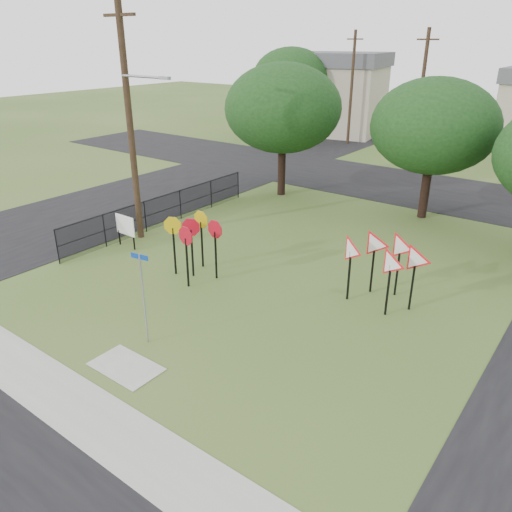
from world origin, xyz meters
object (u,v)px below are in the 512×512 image
Objects in this scene: street_name_sign at (143,293)px; yield_sign_cluster at (386,255)px; info_board at (125,226)px; stop_sign_cluster at (193,233)px.

street_name_sign is 7.98m from yield_sign_cluster.
yield_sign_cluster is 2.09× the size of info_board.
info_board is (-4.37, 0.32, -0.79)m from stop_sign_cluster.
info_board is (-10.92, -2.05, -0.79)m from yield_sign_cluster.
stop_sign_cluster is 6.96m from yield_sign_cluster.
street_name_sign is 1.23× the size of stop_sign_cluster.
yield_sign_cluster is (4.54, 6.56, 0.09)m from street_name_sign.
stop_sign_cluster is 1.62× the size of info_board.
stop_sign_cluster is at bearing -4.14° from info_board.
yield_sign_cluster reaches higher than stop_sign_cluster.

